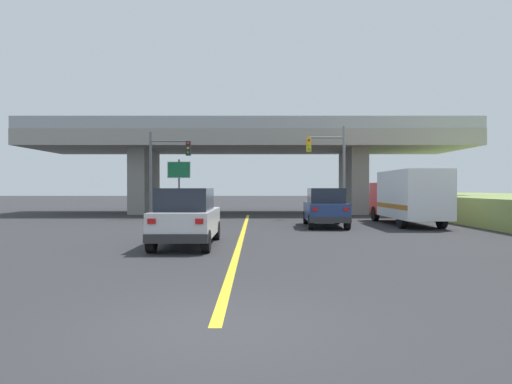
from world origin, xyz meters
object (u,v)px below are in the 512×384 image
Objects in this scene: suv_lead at (186,217)px; traffic_signal_farside at (163,163)px; traffic_signal_nearside at (332,161)px; suv_crossing at (325,207)px; highway_sign at (178,174)px; box_truck at (407,196)px.

traffic_signal_farside is (-3.74, 14.18, 2.66)m from suv_lead.
traffic_signal_farside is at bearing 104.77° from suv_lead.
traffic_signal_farside is at bearing 179.23° from traffic_signal_nearside.
suv_lead is at bearing -125.93° from suv_crossing.
traffic_signal_farside is at bearing 148.62° from suv_crossing.
traffic_signal_farside is (-9.78, 6.47, 2.66)m from suv_crossing.
traffic_signal_nearside is (7.48, 14.03, 2.82)m from suv_lead.
highway_sign is (-9.33, 9.70, 2.02)m from suv_crossing.
traffic_signal_nearside is (1.44, 6.32, 2.82)m from suv_crossing.
highway_sign is (-10.76, 3.37, -0.80)m from traffic_signal_nearside.
box_truck is 1.20× the size of traffic_signal_nearside.
suv_lead is 13.92m from box_truck.
traffic_signal_nearside is at bearing 79.32° from suv_crossing.
suv_lead is at bearing -140.53° from box_truck.
traffic_signal_farside is at bearing -97.97° from highway_sign.
suv_crossing is at bearing -166.43° from box_truck.
traffic_signal_nearside reaches higher than suv_lead.
suv_lead is at bearing -75.23° from traffic_signal_farside.
suv_crossing is 0.75× the size of traffic_signal_nearside.
suv_crossing is at bearing -102.82° from traffic_signal_nearside.
box_truck is at bearing -57.85° from traffic_signal_nearside.
suv_lead is 14.91m from traffic_signal_farside.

